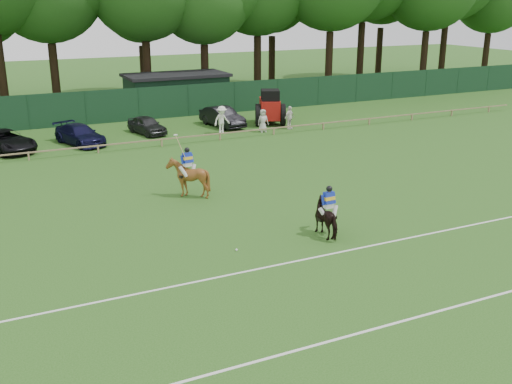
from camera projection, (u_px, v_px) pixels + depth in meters
ground at (279, 252)px, 22.21m from camera, size 160.00×160.00×0.00m
horse_dark at (328, 218)px, 23.59m from camera, size 0.84×1.75×1.45m
horse_chestnut at (188, 177)px, 28.18m from camera, size 1.75×1.91×1.87m
suv_black at (5, 141)px, 36.60m from camera, size 3.94×5.18×1.31m
sedan_navy at (80, 135)px, 38.40m from camera, size 3.13×4.70×1.26m
hatch_grey at (147, 125)px, 41.39m from camera, size 2.28×3.85×1.23m
estate_black at (222, 117)px, 43.75m from camera, size 2.21×4.50×1.42m
spectator_left at (222, 120)px, 41.32m from camera, size 1.38×1.00×1.93m
spectator_mid at (289, 118)px, 42.86m from camera, size 1.05×0.77×1.66m
spectator_right at (263, 121)px, 41.88m from camera, size 0.80×0.54×1.61m
rider_dark at (329, 202)px, 23.37m from camera, size 0.94×0.38×1.41m
rider_chestnut at (187, 161)px, 27.91m from camera, size 0.95×0.54×2.05m
polo_ball at (236, 250)px, 22.30m from camera, size 0.09×0.09×0.09m
pitch_lines at (329, 292)px, 19.21m from camera, size 60.00×5.10×0.01m
pitch_rail at (146, 141)px, 37.53m from camera, size 62.10×0.10×0.50m
perimeter_fence at (113, 106)px, 45.01m from camera, size 92.08×0.08×2.50m
utility_shed at (177, 92)px, 49.95m from camera, size 8.40×4.40×3.04m
tree_row at (116, 104)px, 53.09m from camera, size 96.00×12.00×21.00m
tractor at (270, 108)px, 44.41m from camera, size 3.09×3.64×2.60m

